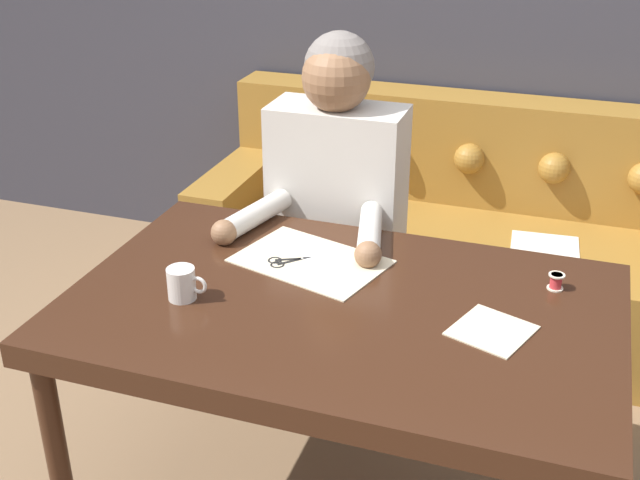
{
  "coord_description": "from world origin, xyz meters",
  "views": [
    {
      "loc": [
        0.46,
        -1.69,
        1.86
      ],
      "look_at": [
        -0.19,
        0.22,
        0.88
      ],
      "focal_mm": 45.0,
      "sensor_mm": 36.0,
      "label": 1
    }
  ],
  "objects_px": {
    "scissors": "(292,261)",
    "thread_spool": "(556,282)",
    "couch": "(458,245)",
    "person": "(336,221)",
    "mug": "(182,284)",
    "dining_table": "(341,324)"
  },
  "relations": [
    {
      "from": "person",
      "to": "thread_spool",
      "type": "relative_size",
      "value": 30.07
    },
    {
      "from": "person",
      "to": "mug",
      "type": "relative_size",
      "value": 11.98
    },
    {
      "from": "person",
      "to": "scissors",
      "type": "bearing_deg",
      "value": -88.5
    },
    {
      "from": "person",
      "to": "dining_table",
      "type": "bearing_deg",
      "value": -70.89
    },
    {
      "from": "couch",
      "to": "mug",
      "type": "bearing_deg",
      "value": -109.02
    },
    {
      "from": "scissors",
      "to": "mug",
      "type": "height_order",
      "value": "mug"
    },
    {
      "from": "dining_table",
      "to": "mug",
      "type": "distance_m",
      "value": 0.44
    },
    {
      "from": "dining_table",
      "to": "mug",
      "type": "height_order",
      "value": "mug"
    },
    {
      "from": "couch",
      "to": "mug",
      "type": "xyz_separation_m",
      "value": [
        -0.51,
        -1.49,
        0.5
      ]
    },
    {
      "from": "mug",
      "to": "thread_spool",
      "type": "height_order",
      "value": "mug"
    },
    {
      "from": "scissors",
      "to": "thread_spool",
      "type": "relative_size",
      "value": 4.61
    },
    {
      "from": "person",
      "to": "thread_spool",
      "type": "xyz_separation_m",
      "value": [
        0.75,
        -0.37,
        0.09
      ]
    },
    {
      "from": "dining_table",
      "to": "scissors",
      "type": "bearing_deg",
      "value": 139.98
    },
    {
      "from": "scissors",
      "to": "person",
      "type": "bearing_deg",
      "value": 91.5
    },
    {
      "from": "couch",
      "to": "dining_table",
      "type": "bearing_deg",
      "value": -94.42
    },
    {
      "from": "couch",
      "to": "person",
      "type": "relative_size",
      "value": 1.6
    },
    {
      "from": "person",
      "to": "mug",
      "type": "height_order",
      "value": "person"
    },
    {
      "from": "couch",
      "to": "mug",
      "type": "height_order",
      "value": "couch"
    },
    {
      "from": "couch",
      "to": "person",
      "type": "distance_m",
      "value": 0.89
    },
    {
      "from": "couch",
      "to": "mug",
      "type": "relative_size",
      "value": 19.12
    },
    {
      "from": "thread_spool",
      "to": "couch",
      "type": "bearing_deg",
      "value": 111.2
    },
    {
      "from": "scissors",
      "to": "thread_spool",
      "type": "bearing_deg",
      "value": 6.24
    }
  ]
}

